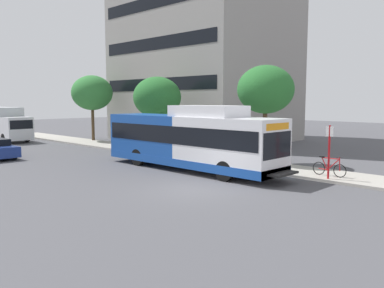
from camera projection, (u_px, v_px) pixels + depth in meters
ground_plane at (95, 168)px, 23.07m from camera, size 120.00×120.00×0.00m
sidewalk_curb at (202, 158)px, 26.66m from camera, size 3.00×56.00×0.14m
transit_bus at (190, 140)px, 22.44m from camera, size 2.58×12.25×3.65m
bus_stop_sign_pole at (329, 148)px, 19.13m from camera, size 0.10×0.36×2.60m
bicycle_parked at (329, 168)px, 19.95m from camera, size 0.52×1.76×1.02m
street_tree_near_stop at (266, 90)px, 24.08m from camera, size 3.44×3.44×5.91m
street_tree_mid_block at (157, 97)px, 30.77m from camera, size 3.72×3.72×5.61m
street_tree_far_block at (92, 93)px, 37.59m from camera, size 3.85×3.85×6.13m
box_truck_background at (6, 123)px, 38.32m from camera, size 2.32×7.01×3.25m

